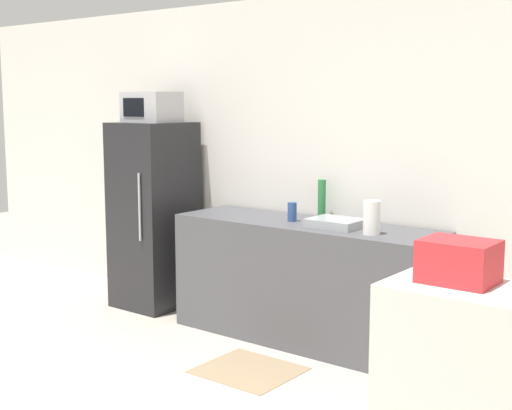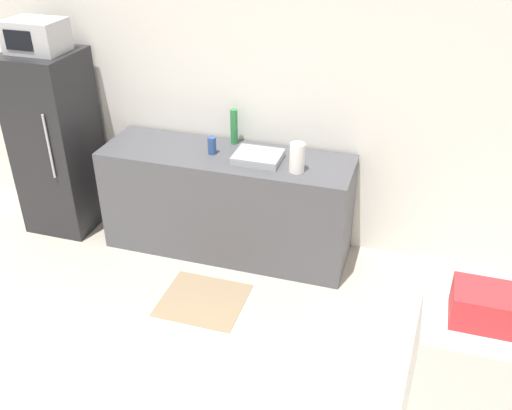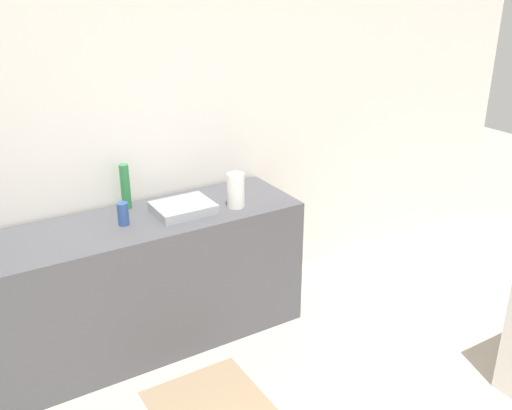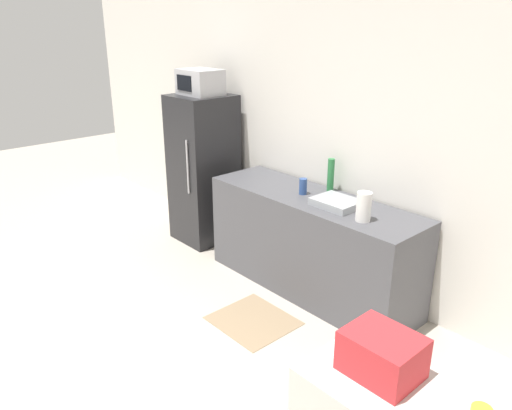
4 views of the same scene
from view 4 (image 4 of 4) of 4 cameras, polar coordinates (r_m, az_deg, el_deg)
wall_back at (r=4.72m, az=6.62°, el=7.56°), size 8.00×0.06×2.60m
refrigerator at (r=5.48m, az=-6.01°, el=4.07°), size 0.58×0.62×1.61m
microwave at (r=5.29m, az=-6.41°, el=13.79°), size 0.44×0.34×0.26m
counter at (r=4.52m, az=6.30°, el=-4.44°), size 2.07×0.62×0.90m
sink_basin at (r=4.16m, az=9.20°, el=0.26°), size 0.37×0.30×0.06m
bottle_tall at (r=4.47m, az=8.54°, el=3.41°), size 0.06×0.06×0.30m
bottle_short at (r=4.39m, az=5.40°, el=2.13°), size 0.07×0.07×0.14m
basket at (r=2.02m, az=14.21°, el=-16.22°), size 0.28×0.23×0.17m
paper_towel_roll at (r=3.87m, az=12.21°, el=-0.19°), size 0.12×0.12×0.23m
kitchen_rug at (r=4.24m, az=-0.30°, el=-13.05°), size 0.64×0.58×0.01m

